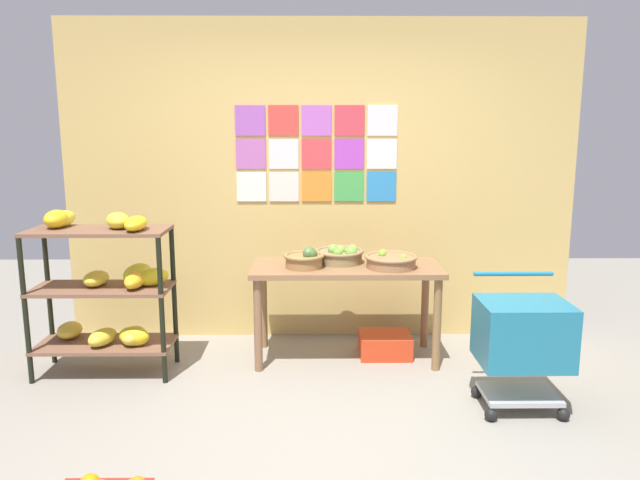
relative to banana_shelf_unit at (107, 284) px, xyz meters
The scene contains 9 objects.
ground 2.00m from the banana_shelf_unit, 35.39° to the right, with size 9.73×9.73×0.00m, color gray.
back_wall_with_art 1.85m from the banana_shelf_unit, 27.61° to the left, with size 4.20×0.07×2.62m.
banana_shelf_unit is the anchor object (origin of this frame).
display_table 1.74m from the banana_shelf_unit, ahead, with size 1.42×0.61×0.74m.
fruit_basket_centre 2.06m from the banana_shelf_unit, ahead, with size 0.39×0.39×0.12m.
fruit_basket_back_right 1.43m from the banana_shelf_unit, ahead, with size 0.30×0.30×0.16m.
fruit_basket_left 1.72m from the banana_shelf_unit, 11.27° to the left, with size 0.37×0.37×0.15m.
produce_crate_under_table 2.14m from the banana_shelf_unit, ahead, with size 0.40×0.32×0.18m, color red.
shopping_cart 2.86m from the banana_shelf_unit, 12.60° to the right, with size 0.54×0.47×0.84m.
Camera 1 is at (-0.06, -3.10, 1.78)m, focal length 33.93 mm.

